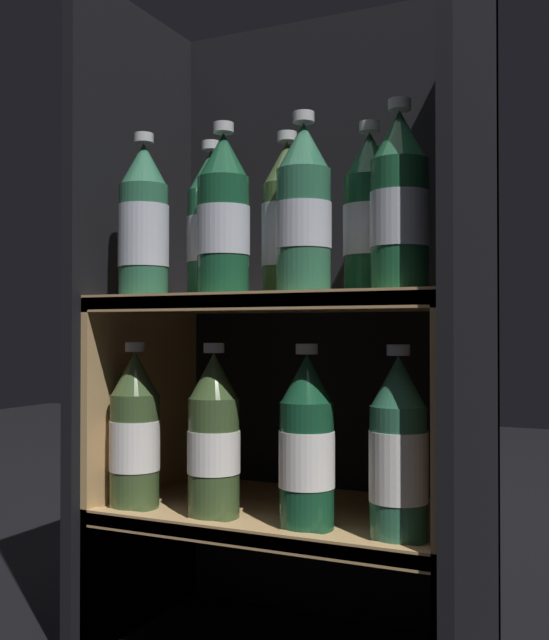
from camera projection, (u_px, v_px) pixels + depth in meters
The scene contains 16 objects.
fridge_back_wall at pixel (327, 314), 1.28m from camera, with size 0.57×0.02×1.02m, color black.
fridge_side_left at pixel (137, 314), 1.25m from camera, with size 0.02×0.35×1.02m, color black.
fridge_side_right at pixel (472, 310), 1.02m from camera, with size 0.02×0.35×1.02m, color black.
shelf_lower at pixel (285, 537), 1.12m from camera, with size 0.53×0.31×0.22m.
shelf_upper at pixel (286, 399), 1.13m from camera, with size 0.53×0.31×0.54m.
bottle_upper_front_0 at pixel (144, 226), 1.13m from camera, with size 0.08×0.08×0.25m.
bottle_upper_front_1 at pixel (223, 219), 1.07m from camera, with size 0.08×0.08×0.25m.
bottle_upper_front_2 at pixel (304, 213), 1.02m from camera, with size 0.08×0.08×0.25m.
bottle_upper_front_3 at pixel (400, 206), 0.96m from camera, with size 0.08×0.08×0.25m.
bottle_upper_back_0 at pixel (211, 229), 1.18m from camera, with size 0.08×0.08×0.25m.
bottle_upper_back_1 at pixel (287, 225), 1.12m from camera, with size 0.08×0.08×0.25m.
bottle_upper_back_2 at pixel (370, 219), 1.07m from camera, with size 0.08×0.08×0.25m.
bottle_lower_front_0 at pixel (135, 434), 1.13m from camera, with size 0.08×0.08×0.25m.
bottle_lower_front_1 at pixel (214, 439), 1.07m from camera, with size 0.08×0.08×0.25m.
bottle_lower_front_2 at pixel (307, 446), 1.01m from camera, with size 0.08×0.08×0.25m.
bottle_lower_front_3 at pixel (399, 453), 0.96m from camera, with size 0.08×0.08×0.25m.
Camera 1 is at (0.46, -0.88, 0.48)m, focal length 42.00 mm.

